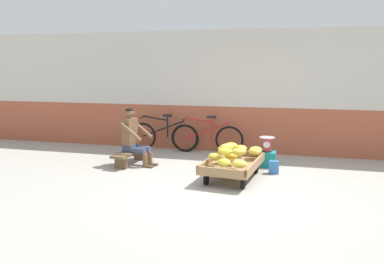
{
  "coord_description": "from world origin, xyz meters",
  "views": [
    {
      "loc": [
        1.09,
        -5.87,
        1.96
      ],
      "look_at": [
        -0.69,
        0.99,
        0.75
      ],
      "focal_mm": 36.11,
      "sensor_mm": 36.0,
      "label": 1
    }
  ],
  "objects_px": {
    "bicycle_near_left": "(163,136)",
    "vendor_seated": "(134,137)",
    "low_bench": "(131,154)",
    "shopping_bag": "(274,167)",
    "weighing_scale": "(267,144)",
    "bicycle_far_left": "(207,138)",
    "banana_cart": "(233,165)",
    "plastic_crate": "(266,159)"
  },
  "relations": [
    {
      "from": "banana_cart",
      "to": "low_bench",
      "type": "distance_m",
      "value": 2.22
    },
    {
      "from": "plastic_crate",
      "to": "low_bench",
      "type": "bearing_deg",
      "value": -169.8
    },
    {
      "from": "low_bench",
      "to": "bicycle_far_left",
      "type": "bearing_deg",
      "value": 47.36
    },
    {
      "from": "low_bench",
      "to": "bicycle_near_left",
      "type": "bearing_deg",
      "value": 80.67
    },
    {
      "from": "plastic_crate",
      "to": "bicycle_near_left",
      "type": "relative_size",
      "value": 0.22
    },
    {
      "from": "low_bench",
      "to": "vendor_seated",
      "type": "relative_size",
      "value": 0.99
    },
    {
      "from": "plastic_crate",
      "to": "weighing_scale",
      "type": "height_order",
      "value": "weighing_scale"
    },
    {
      "from": "banana_cart",
      "to": "weighing_scale",
      "type": "relative_size",
      "value": 5.1
    },
    {
      "from": "banana_cart",
      "to": "vendor_seated",
      "type": "xyz_separation_m",
      "value": [
        -2.07,
        0.49,
        0.33
      ]
    },
    {
      "from": "vendor_seated",
      "to": "bicycle_near_left",
      "type": "height_order",
      "value": "vendor_seated"
    },
    {
      "from": "low_bench",
      "to": "weighing_scale",
      "type": "relative_size",
      "value": 3.75
    },
    {
      "from": "banana_cart",
      "to": "weighing_scale",
      "type": "height_order",
      "value": "weighing_scale"
    },
    {
      "from": "vendor_seated",
      "to": "bicycle_near_left",
      "type": "relative_size",
      "value": 0.69
    },
    {
      "from": "banana_cart",
      "to": "low_bench",
      "type": "bearing_deg",
      "value": 166.69
    },
    {
      "from": "banana_cart",
      "to": "vendor_seated",
      "type": "relative_size",
      "value": 1.34
    },
    {
      "from": "low_bench",
      "to": "weighing_scale",
      "type": "xyz_separation_m",
      "value": [
        2.68,
        0.48,
        0.25
      ]
    },
    {
      "from": "shopping_bag",
      "to": "bicycle_far_left",
      "type": "bearing_deg",
      "value": 138.58
    },
    {
      "from": "banana_cart",
      "to": "shopping_bag",
      "type": "xyz_separation_m",
      "value": [
        0.69,
        0.51,
        -0.12
      ]
    },
    {
      "from": "banana_cart",
      "to": "plastic_crate",
      "type": "height_order",
      "value": "banana_cart"
    },
    {
      "from": "low_bench",
      "to": "plastic_crate",
      "type": "bearing_deg",
      "value": 10.2
    },
    {
      "from": "bicycle_near_left",
      "to": "bicycle_far_left",
      "type": "height_order",
      "value": "same"
    },
    {
      "from": "plastic_crate",
      "to": "shopping_bag",
      "type": "relative_size",
      "value": 1.5
    },
    {
      "from": "bicycle_near_left",
      "to": "vendor_seated",
      "type": "bearing_deg",
      "value": -95.77
    },
    {
      "from": "low_bench",
      "to": "plastic_crate",
      "type": "distance_m",
      "value": 2.72
    },
    {
      "from": "bicycle_near_left",
      "to": "bicycle_far_left",
      "type": "distance_m",
      "value": 1.05
    },
    {
      "from": "banana_cart",
      "to": "bicycle_near_left",
      "type": "xyz_separation_m",
      "value": [
        -1.93,
        1.9,
        0.11
      ]
    },
    {
      "from": "weighing_scale",
      "to": "bicycle_near_left",
      "type": "bearing_deg",
      "value": 159.62
    },
    {
      "from": "weighing_scale",
      "to": "bicycle_near_left",
      "type": "height_order",
      "value": "bicycle_near_left"
    },
    {
      "from": "vendor_seated",
      "to": "bicycle_near_left",
      "type": "distance_m",
      "value": 1.43
    },
    {
      "from": "weighing_scale",
      "to": "vendor_seated",
      "type": "bearing_deg",
      "value": -169.14
    },
    {
      "from": "bicycle_far_left",
      "to": "shopping_bag",
      "type": "bearing_deg",
      "value": -41.42
    },
    {
      "from": "banana_cart",
      "to": "bicycle_far_left",
      "type": "bearing_deg",
      "value": 114.96
    },
    {
      "from": "low_bench",
      "to": "shopping_bag",
      "type": "xyz_separation_m",
      "value": [
        2.85,
        0.0,
        -0.08
      ]
    },
    {
      "from": "banana_cart",
      "to": "weighing_scale",
      "type": "distance_m",
      "value": 1.14
    },
    {
      "from": "banana_cart",
      "to": "vendor_seated",
      "type": "distance_m",
      "value": 2.16
    },
    {
      "from": "low_bench",
      "to": "vendor_seated",
      "type": "bearing_deg",
      "value": -10.83
    },
    {
      "from": "plastic_crate",
      "to": "shopping_bag",
      "type": "distance_m",
      "value": 0.51
    },
    {
      "from": "vendor_seated",
      "to": "shopping_bag",
      "type": "height_order",
      "value": "vendor_seated"
    },
    {
      "from": "weighing_scale",
      "to": "bicycle_near_left",
      "type": "xyz_separation_m",
      "value": [
        -2.45,
        0.91,
        -0.1
      ]
    },
    {
      "from": "plastic_crate",
      "to": "vendor_seated",
      "type": "bearing_deg",
      "value": -169.12
    },
    {
      "from": "bicycle_near_left",
      "to": "shopping_bag",
      "type": "relative_size",
      "value": 6.92
    },
    {
      "from": "vendor_seated",
      "to": "weighing_scale",
      "type": "bearing_deg",
      "value": 10.86
    }
  ]
}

